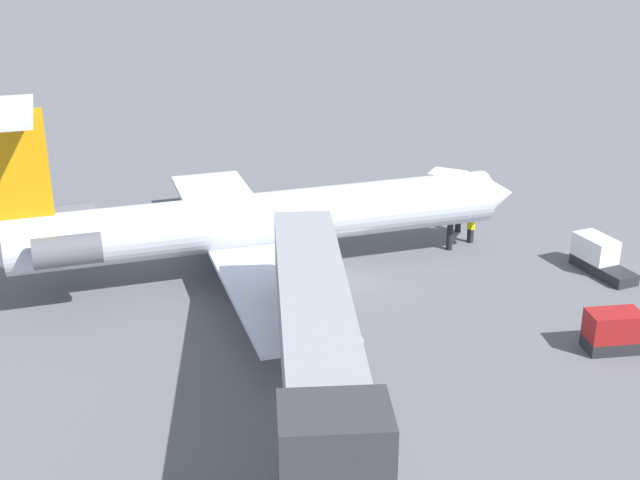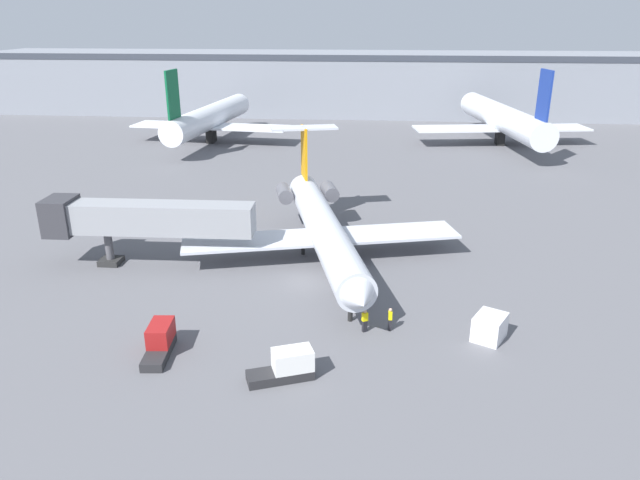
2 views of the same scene
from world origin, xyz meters
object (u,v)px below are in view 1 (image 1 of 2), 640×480
object	(u,v)px
ground_crew_marshaller	(458,219)
ground_crew_loader	(471,229)
baggage_tug_trailing	(599,257)
cargo_container_uld	(447,184)
baggage_tug_lead	(620,333)
jet_bridge	(318,344)
regional_jet	(248,220)

from	to	relation	value
ground_crew_marshaller	ground_crew_loader	distance (m)	1.80
baggage_tug_trailing	cargo_container_uld	distance (m)	14.29
baggage_tug_trailing	baggage_tug_lead	bearing A→B (deg)	166.02
jet_bridge	baggage_tug_lead	bearing A→B (deg)	-64.59
ground_crew_marshaller	regional_jet	bearing A→B (deg)	114.92
jet_bridge	baggage_tug_lead	distance (m)	15.88
baggage_tug_lead	cargo_container_uld	xyz separation A→B (m)	(21.67, 3.78, 0.03)
baggage_tug_lead	baggage_tug_trailing	world-z (taller)	same
regional_jet	ground_crew_loader	distance (m)	13.87
jet_bridge	ground_crew_marshaller	world-z (taller)	jet_bridge
baggage_tug_trailing	regional_jet	bearing A→B (deg)	88.73
cargo_container_uld	regional_jet	bearing A→B (deg)	133.57
ground_crew_marshaller	baggage_tug_trailing	size ratio (longest dim) A/B	0.40
baggage_tug_lead	ground_crew_loader	bearing A→B (deg)	16.69
ground_crew_marshaller	baggage_tug_trailing	bearing A→B (deg)	-134.03
regional_jet	cargo_container_uld	distance (m)	18.39
jet_bridge	ground_crew_loader	world-z (taller)	jet_bridge
jet_bridge	cargo_container_uld	bearing A→B (deg)	-19.83
baggage_tug_lead	cargo_container_uld	distance (m)	22.00
regional_jet	ground_crew_marshaller	xyz separation A→B (m)	(5.88, -12.65, -2.32)
ground_crew_marshaller	ground_crew_loader	size ratio (longest dim) A/B	1.00
baggage_tug_lead	cargo_container_uld	world-z (taller)	baggage_tug_lead
ground_crew_marshaller	baggage_tug_lead	bearing A→B (deg)	-163.77
jet_bridge	baggage_tug_lead	size ratio (longest dim) A/B	4.41
baggage_tug_trailing	cargo_container_uld	bearing A→B (deg)	24.57
ground_crew_marshaller	baggage_tug_lead	size ratio (longest dim) A/B	0.41
cargo_container_uld	baggage_tug_trailing	bearing A→B (deg)	-155.43
baggage_tug_lead	ground_crew_marshaller	bearing A→B (deg)	16.23
regional_jet	baggage_tug_lead	bearing A→B (deg)	-118.14
ground_crew_loader	cargo_container_uld	world-z (taller)	cargo_container_uld
jet_bridge	cargo_container_uld	distance (m)	30.30
ground_crew_marshaller	cargo_container_uld	xyz separation A→B (m)	(6.70, -0.57, 0.01)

